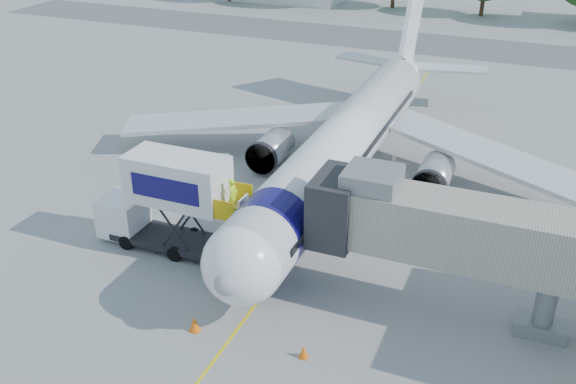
% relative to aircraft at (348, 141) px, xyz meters
% --- Properties ---
extents(ground, '(160.00, 160.00, 0.00)m').
position_rel_aircraft_xyz_m(ground, '(0.00, -4.12, -2.95)').
color(ground, gray).
rests_on(ground, ground).
extents(guidance_line, '(0.15, 70.00, 0.01)m').
position_rel_aircraft_xyz_m(guidance_line, '(0.00, -4.12, -2.94)').
color(guidance_line, yellow).
rests_on(guidance_line, ground).
extents(taxiway_strip, '(120.00, 10.00, 0.01)m').
position_rel_aircraft_xyz_m(taxiway_strip, '(0.00, 37.88, -2.94)').
color(taxiway_strip, '#59595B').
rests_on(taxiway_strip, ground).
extents(aircraft, '(34.17, 37.73, 11.35)m').
position_rel_aircraft_xyz_m(aircraft, '(0.00, 0.00, 0.00)').
color(aircraft, white).
rests_on(aircraft, ground).
extents(jet_bridge, '(13.90, 3.20, 6.60)m').
position_rel_aircraft_xyz_m(jet_bridge, '(7.99, -11.12, 1.39)').
color(jet_bridge, '#A49F8C').
rests_on(jet_bridge, ground).
extents(catering_hiloader, '(8.50, 2.44, 5.50)m').
position_rel_aircraft_xyz_m(catering_hiloader, '(-6.27, -11.12, -0.19)').
color(catering_hiloader, black).
rests_on(catering_hiloader, ground).
extents(safety_cone_a, '(0.40, 0.40, 0.63)m').
position_rel_aircraft_xyz_m(safety_cone_a, '(3.40, -16.48, -2.65)').
color(safety_cone_a, orange).
rests_on(safety_cone_a, ground).
extents(safety_cone_b, '(0.48, 0.48, 0.76)m').
position_rel_aircraft_xyz_m(safety_cone_b, '(-1.72, -16.70, -2.58)').
color(safety_cone_b, orange).
rests_on(safety_cone_b, ground).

